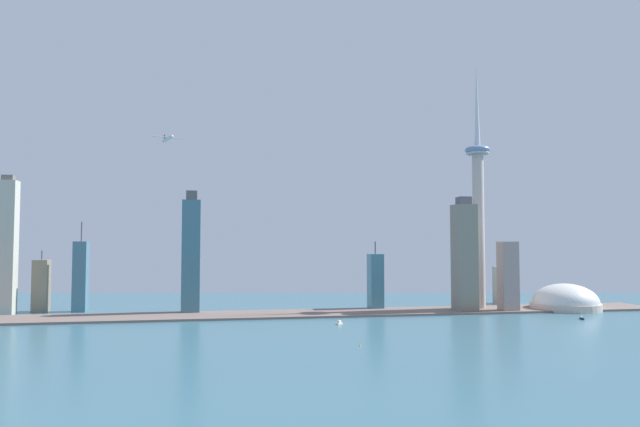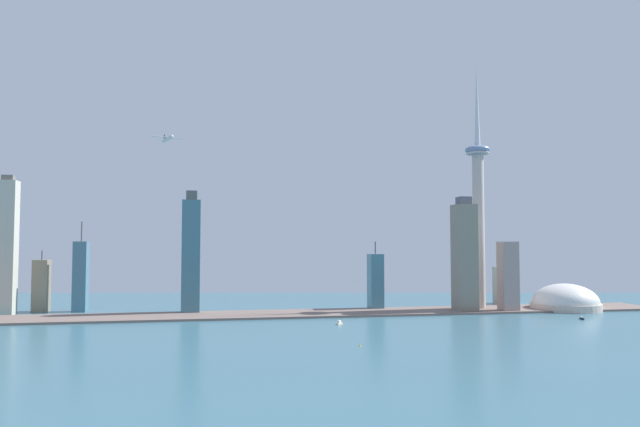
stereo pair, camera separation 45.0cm
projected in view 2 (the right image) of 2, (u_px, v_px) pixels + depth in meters
waterfront_pier at (280, 314)px, 684.03m from camera, size 973.28×76.06×2.54m
observation_tower at (478, 199)px, 746.74m from camera, size 32.50×32.50×327.39m
stadium_dome at (565, 304)px, 739.23m from camera, size 86.95×86.95×49.94m
skyscraper_0 at (7, 246)px, 690.97m from camera, size 21.93×19.01×168.39m
skyscraper_1 at (464, 257)px, 716.94m from camera, size 25.60×26.34×144.21m
skyscraper_2 at (506, 284)px, 822.19m from camera, size 27.03×23.09×62.73m
skyscraper_3 at (41, 286)px, 722.22m from camera, size 17.95×20.00×76.67m
skyscraper_4 at (508, 277)px, 716.47m from camera, size 21.02×19.19×87.88m
skyscraper_5 at (501, 286)px, 792.86m from camera, size 15.22×21.67×75.84m
skyscraper_6 at (81, 276)px, 723.41m from camera, size 16.41×19.89×113.36m
skyscraper_7 at (191, 255)px, 699.97m from camera, size 22.06×20.36×150.24m
skyscraper_8 at (375, 282)px, 743.28m from camera, size 17.09×22.32×88.31m
boat_1 at (339, 323)px, 604.53m from camera, size 8.51×9.38×4.29m
boat_2 at (582, 318)px, 645.04m from camera, size 5.17×9.68×9.66m
channel_buoy_0 at (360, 345)px, 475.68m from camera, size 1.73×1.73×2.20m
airplane at (168, 139)px, 633.07m from camera, size 36.15×33.36×8.78m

